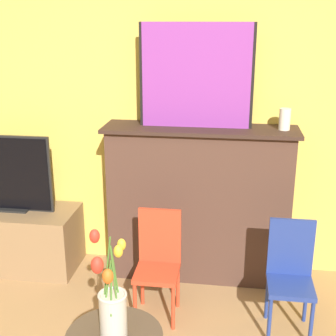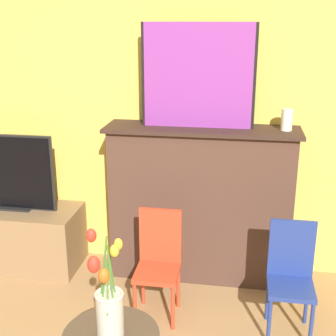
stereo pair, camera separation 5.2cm
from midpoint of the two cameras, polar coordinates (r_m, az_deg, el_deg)
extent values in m
cube|color=#EAC651|center=(3.40, 0.84, 9.41)|extent=(8.00, 0.06, 2.70)
cube|color=#4C3328|center=(3.40, 3.33, -4.33)|extent=(1.28, 0.33, 1.13)
cube|color=#35231C|center=(3.22, 3.50, 4.75)|extent=(1.34, 0.37, 0.02)
cube|color=black|center=(3.18, 2.98, 11.15)|extent=(0.77, 0.02, 0.69)
cube|color=purple|center=(3.17, 2.96, 11.13)|extent=(0.73, 0.02, 0.69)
cylinder|color=silver|center=(3.22, 13.59, 5.80)|extent=(0.08, 0.08, 0.14)
cube|color=olive|center=(3.83, -18.30, -8.07)|extent=(0.93, 0.45, 0.47)
cube|color=black|center=(3.73, -18.66, -4.75)|extent=(0.24, 0.12, 0.02)
cube|color=black|center=(3.65, -19.02, -0.62)|extent=(0.63, 0.02, 0.58)
cube|color=black|center=(3.64, -19.09, -0.67)|extent=(0.60, 0.02, 0.55)
cylinder|color=red|center=(3.03, -4.55, -16.30)|extent=(0.02, 0.02, 0.30)
cylinder|color=red|center=(3.00, 0.11, -16.71)|extent=(0.02, 0.02, 0.30)
cylinder|color=red|center=(3.23, -3.61, -13.94)|extent=(0.02, 0.02, 0.30)
cylinder|color=red|center=(3.20, 0.73, -14.29)|extent=(0.02, 0.02, 0.30)
cube|color=red|center=(3.02, -1.86, -12.66)|extent=(0.27, 0.27, 0.03)
cube|color=red|center=(3.04, -1.49, -8.23)|extent=(0.27, 0.02, 0.37)
cylinder|color=navy|center=(2.95, 11.75, -17.73)|extent=(0.02, 0.02, 0.30)
cylinder|color=navy|center=(2.98, 16.57, -17.76)|extent=(0.02, 0.02, 0.30)
cylinder|color=navy|center=(3.15, 11.51, -15.20)|extent=(0.02, 0.02, 0.30)
cylinder|color=navy|center=(3.18, 15.97, -15.26)|extent=(0.02, 0.02, 0.30)
cube|color=navy|center=(2.97, 14.20, -13.82)|extent=(0.27, 0.27, 0.03)
cube|color=navy|center=(2.99, 14.26, -9.31)|extent=(0.27, 0.02, 0.37)
cylinder|color=beige|center=(2.21, -7.40, -17.38)|extent=(0.12, 0.12, 0.21)
torus|color=beige|center=(2.15, -7.51, -15.10)|extent=(0.13, 0.13, 0.01)
cylinder|color=#477A2D|center=(2.11, -7.65, -14.32)|extent=(0.02, 0.09, 0.23)
ellipsoid|color=orange|center=(1.99, -8.11, -12.95)|extent=(0.05, 0.05, 0.07)
cylinder|color=#477A2D|center=(2.09, -7.29, -13.41)|extent=(0.04, 0.04, 0.32)
ellipsoid|color=gold|center=(1.99, -6.84, -10.05)|extent=(0.04, 0.04, 0.06)
cylinder|color=#477A2D|center=(2.12, -7.10, -13.14)|extent=(0.03, 0.04, 0.30)
ellipsoid|color=gold|center=(2.07, -6.41, -9.26)|extent=(0.04, 0.04, 0.05)
cylinder|color=#477A2D|center=(2.10, -8.21, -12.62)|extent=(0.05, 0.01, 0.36)
ellipsoid|color=red|center=(2.03, -9.67, -8.19)|extent=(0.04, 0.04, 0.06)
cylinder|color=#477A2D|center=(2.12, -8.10, -14.13)|extent=(0.04, 0.04, 0.25)
ellipsoid|color=red|center=(2.04, -9.35, -11.62)|extent=(0.06, 0.06, 0.08)
camera|label=1|loc=(0.03, -90.55, -0.18)|focal=50.00mm
camera|label=2|loc=(0.03, 89.45, 0.18)|focal=50.00mm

